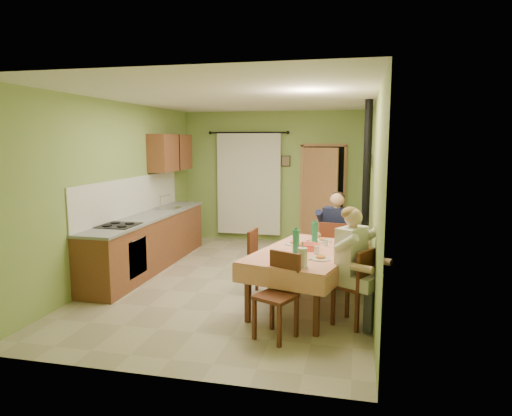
% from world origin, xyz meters
% --- Properties ---
extents(floor, '(4.00, 6.00, 0.01)m').
position_xyz_m(floor, '(0.00, 0.00, 0.00)').
color(floor, tan).
rests_on(floor, ground).
extents(room_shell, '(4.04, 6.04, 2.82)m').
position_xyz_m(room_shell, '(0.00, 0.00, 1.82)').
color(room_shell, '#85A253').
rests_on(room_shell, ground).
extents(kitchen_run, '(0.64, 3.64, 1.56)m').
position_xyz_m(kitchen_run, '(-1.71, 0.40, 0.48)').
color(kitchen_run, brown).
rests_on(kitchen_run, ground).
extents(upper_cabinets, '(0.35, 1.40, 0.70)m').
position_xyz_m(upper_cabinets, '(-1.82, 1.70, 1.95)').
color(upper_cabinets, brown).
rests_on(upper_cabinets, room_shell).
extents(curtain, '(1.70, 0.07, 2.22)m').
position_xyz_m(curtain, '(-0.55, 2.90, 1.26)').
color(curtain, black).
rests_on(curtain, ground).
extents(doorway, '(0.96, 0.43, 2.15)m').
position_xyz_m(doorway, '(1.03, 2.88, 1.05)').
color(doorway, black).
rests_on(doorway, ground).
extents(dining_table, '(1.61, 2.16, 0.76)m').
position_xyz_m(dining_table, '(1.16, -0.88, 0.38)').
color(dining_table, '#EF947B').
rests_on(dining_table, ground).
extents(tableware, '(0.67, 1.62, 0.33)m').
position_xyz_m(tableware, '(1.16, -0.98, 0.83)').
color(tableware, white).
rests_on(tableware, dining_table).
extents(chair_far, '(0.48, 0.48, 0.98)m').
position_xyz_m(chair_far, '(1.47, 0.16, 0.29)').
color(chair_far, '#572717').
rests_on(chair_far, ground).
extents(chair_near, '(0.52, 0.52, 0.95)m').
position_xyz_m(chair_near, '(0.94, -1.92, 0.29)').
color(chair_near, '#572717').
rests_on(chair_near, ground).
extents(chair_right, '(0.52, 0.52, 0.93)m').
position_xyz_m(chair_right, '(1.77, -1.37, 0.29)').
color(chair_right, '#572717').
rests_on(chair_right, ground).
extents(chair_left, '(0.41, 0.41, 0.93)m').
position_xyz_m(chair_left, '(0.50, -0.55, 0.29)').
color(chair_left, '#572717').
rests_on(chair_left, ground).
extents(man_far, '(0.62, 0.51, 1.39)m').
position_xyz_m(man_far, '(1.47, 0.17, 0.88)').
color(man_far, '#141938').
rests_on(man_far, chair_far).
extents(man_right, '(0.62, 0.65, 1.39)m').
position_xyz_m(man_right, '(1.75, -1.37, 0.88)').
color(man_right, silver).
rests_on(man_right, chair_right).
extents(stove_flue, '(0.24, 0.24, 2.80)m').
position_xyz_m(stove_flue, '(1.90, 0.60, 1.02)').
color(stove_flue, black).
rests_on(stove_flue, ground).
extents(picture_back, '(0.19, 0.03, 0.23)m').
position_xyz_m(picture_back, '(0.25, 2.97, 1.75)').
color(picture_back, black).
rests_on(picture_back, room_shell).
extents(picture_right, '(0.03, 0.31, 0.21)m').
position_xyz_m(picture_right, '(1.97, 1.20, 1.85)').
color(picture_right, brown).
rests_on(picture_right, room_shell).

